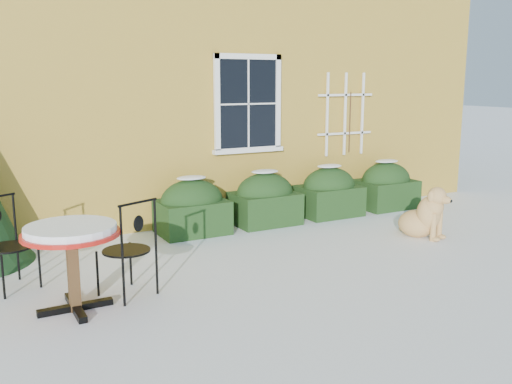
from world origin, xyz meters
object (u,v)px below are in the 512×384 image
patio_chair_near (129,248)px  dog (425,216)px  patio_chair_far (7,243)px  bistro_table (71,240)px

patio_chair_near → dog: bearing=160.5°
patio_chair_near → patio_chair_far: (-1.16, 0.90, -0.02)m
bistro_table → patio_chair_far: size_ratio=0.92×
patio_chair_far → patio_chair_near: bearing=-62.9°
bistro_table → patio_chair_far: 1.18m
bistro_table → patio_chair_far: (-0.54, 1.03, -0.23)m
dog → bistro_table: bearing=166.9°
patio_chair_near → dog: (4.64, 0.25, -0.22)m
bistro_table → dog: 5.30m
bistro_table → patio_chair_near: size_ratio=0.90×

